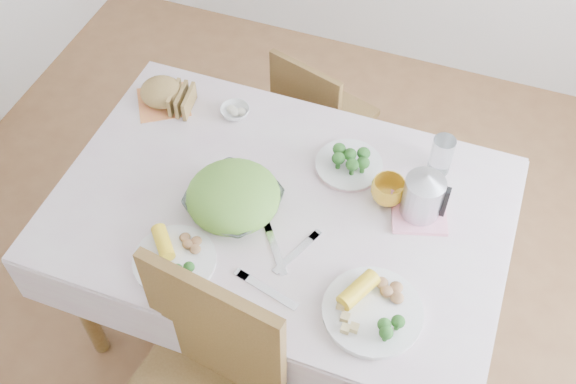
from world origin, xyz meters
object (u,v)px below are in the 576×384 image
(dinner_plate_right, at_px, (372,312))
(yellow_mug, at_px, (388,191))
(dining_table, at_px, (281,267))
(chair_far, at_px, (326,105))
(electric_kettle, at_px, (424,190))
(salad_bowl, at_px, (234,202))
(dinner_plate_left, at_px, (175,261))

(dinner_plate_right, xyz_separation_m, yellow_mug, (-0.07, 0.43, 0.03))
(dining_table, height_order, dinner_plate_right, dinner_plate_right)
(dining_table, distance_m, yellow_mug, 0.56)
(chair_far, xyz_separation_m, electric_kettle, (0.53, -0.68, 0.42))
(chair_far, xyz_separation_m, dinner_plate_right, (0.49, -1.09, 0.31))
(chair_far, height_order, dinner_plate_right, chair_far)
(salad_bowl, relative_size, yellow_mug, 2.52)
(dinner_plate_left, relative_size, electric_kettle, 1.44)
(dinner_plate_left, bearing_deg, salad_bowl, 70.84)
(dining_table, bearing_deg, chair_far, 96.57)
(chair_far, distance_m, yellow_mug, 0.85)
(chair_far, bearing_deg, yellow_mug, 139.28)
(dining_table, distance_m, chair_far, 0.81)
(chair_far, relative_size, yellow_mug, 6.88)
(chair_far, xyz_separation_m, yellow_mug, (0.42, -0.66, 0.34))
(yellow_mug, distance_m, electric_kettle, 0.14)
(dinner_plate_right, distance_m, electric_kettle, 0.43)
(electric_kettle, bearing_deg, salad_bowl, -166.78)
(dining_table, height_order, dinner_plate_left, dinner_plate_left)
(salad_bowl, bearing_deg, dinner_plate_left, -109.16)
(dining_table, relative_size, dinner_plate_left, 5.33)
(chair_far, distance_m, electric_kettle, 0.96)
(dinner_plate_right, distance_m, yellow_mug, 0.44)
(salad_bowl, relative_size, electric_kettle, 1.60)
(dinner_plate_left, relative_size, yellow_mug, 2.27)
(salad_bowl, bearing_deg, chair_far, 86.95)
(dinner_plate_left, bearing_deg, dining_table, 54.78)
(electric_kettle, bearing_deg, yellow_mug, 165.11)
(dinner_plate_left, xyz_separation_m, yellow_mug, (0.56, 0.47, 0.03))
(chair_far, bearing_deg, dinner_plate_left, 99.82)
(yellow_mug, bearing_deg, dinner_plate_left, -139.55)
(yellow_mug, bearing_deg, electric_kettle, -9.70)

